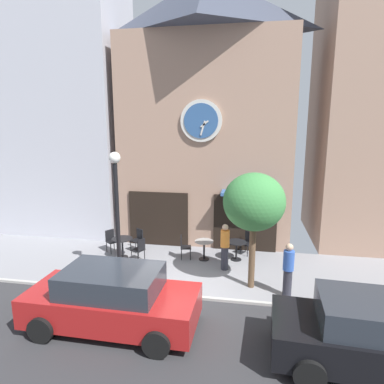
{
  "coord_description": "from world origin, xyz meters",
  "views": [
    {
      "loc": [
        2.05,
        -8.9,
        5.09
      ],
      "look_at": [
        0.11,
        2.13,
        2.79
      ],
      "focal_mm": 31.17,
      "sensor_mm": 36.0,
      "label": 1
    }
  ],
  "objects_px": {
    "street_tree": "(254,203)",
    "cafe_table_near_curb": "(122,243)",
    "parked_car_red": "(112,299)",
    "cafe_table_leftmost": "(236,247)",
    "cafe_chair_left_end": "(140,248)",
    "cafe_chair_under_awning": "(111,239)",
    "street_lamp": "(117,217)",
    "cafe_table_near_door": "(204,246)",
    "cafe_chair_facing_street": "(138,238)",
    "parked_car_black": "(378,336)",
    "pedestrian_blue": "(288,269)",
    "pedestrian_orange": "(225,246)",
    "cafe_chair_curbside": "(184,245)",
    "cafe_chair_by_entrance": "(248,241)"
  },
  "relations": [
    {
      "from": "pedestrian_blue",
      "to": "pedestrian_orange",
      "type": "xyz_separation_m",
      "value": [
        -1.99,
        1.58,
        0.0
      ]
    },
    {
      "from": "parked_car_red",
      "to": "street_tree",
      "type": "bearing_deg",
      "value": 38.55
    },
    {
      "from": "cafe_table_near_curb",
      "to": "cafe_table_leftmost",
      "type": "bearing_deg",
      "value": 6.92
    },
    {
      "from": "parked_car_red",
      "to": "cafe_chair_left_end",
      "type": "bearing_deg",
      "value": 99.35
    },
    {
      "from": "cafe_table_near_curb",
      "to": "cafe_table_near_door",
      "type": "distance_m",
      "value": 3.15
    },
    {
      "from": "cafe_table_near_door",
      "to": "cafe_chair_facing_street",
      "type": "distance_m",
      "value": 2.82
    },
    {
      "from": "cafe_chair_under_awning",
      "to": "cafe_chair_facing_street",
      "type": "xyz_separation_m",
      "value": [
        1.03,
        0.3,
        0.0
      ]
    },
    {
      "from": "cafe_table_leftmost",
      "to": "pedestrian_blue",
      "type": "distance_m",
      "value": 3.0
    },
    {
      "from": "street_lamp",
      "to": "cafe_chair_facing_street",
      "type": "relative_size",
      "value": 4.72
    },
    {
      "from": "street_lamp",
      "to": "parked_car_red",
      "type": "height_order",
      "value": "street_lamp"
    },
    {
      "from": "cafe_chair_under_awning",
      "to": "cafe_chair_facing_street",
      "type": "height_order",
      "value": "same"
    },
    {
      "from": "parked_car_red",
      "to": "cafe_chair_facing_street",
      "type": "bearing_deg",
      "value": 102.08
    },
    {
      "from": "pedestrian_blue",
      "to": "cafe_chair_left_end",
      "type": "bearing_deg",
      "value": 161.76
    },
    {
      "from": "street_tree",
      "to": "cafe_table_near_curb",
      "type": "xyz_separation_m",
      "value": [
        -4.9,
        1.54,
        -2.17
      ]
    },
    {
      "from": "street_lamp",
      "to": "cafe_chair_under_awning",
      "type": "xyz_separation_m",
      "value": [
        -1.3,
        2.32,
        -1.63
      ]
    },
    {
      "from": "cafe_chair_left_end",
      "to": "parked_car_black",
      "type": "distance_m",
      "value": 8.09
    },
    {
      "from": "street_tree",
      "to": "cafe_table_leftmost",
      "type": "relative_size",
      "value": 4.97
    },
    {
      "from": "street_tree",
      "to": "cafe_chair_facing_street",
      "type": "relative_size",
      "value": 4.08
    },
    {
      "from": "cafe_chair_under_awning",
      "to": "parked_car_red",
      "type": "distance_m",
      "value": 5.25
    },
    {
      "from": "cafe_chair_left_end",
      "to": "pedestrian_blue",
      "type": "xyz_separation_m",
      "value": [
        5.18,
        -1.71,
        0.33
      ]
    },
    {
      "from": "cafe_table_near_curb",
      "to": "parked_car_black",
      "type": "height_order",
      "value": "parked_car_black"
    },
    {
      "from": "street_tree",
      "to": "cafe_chair_under_awning",
      "type": "xyz_separation_m",
      "value": [
        -5.58,
        2.04,
        -2.22
      ]
    },
    {
      "from": "pedestrian_blue",
      "to": "parked_car_red",
      "type": "bearing_deg",
      "value": -152.74
    },
    {
      "from": "cafe_chair_left_end",
      "to": "street_lamp",
      "type": "bearing_deg",
      "value": -95.86
    },
    {
      "from": "cafe_table_near_curb",
      "to": "cafe_chair_left_end",
      "type": "bearing_deg",
      "value": -18.64
    },
    {
      "from": "cafe_chair_by_entrance",
      "to": "parked_car_red",
      "type": "xyz_separation_m",
      "value": [
        -3.32,
        -5.51,
        0.23
      ]
    },
    {
      "from": "cafe_chair_facing_street",
      "to": "cafe_chair_curbside",
      "type": "bearing_deg",
      "value": -13.55
    },
    {
      "from": "cafe_chair_under_awning",
      "to": "cafe_chair_left_end",
      "type": "height_order",
      "value": "same"
    },
    {
      "from": "cafe_table_leftmost",
      "to": "cafe_chair_left_end",
      "type": "relative_size",
      "value": 0.82
    },
    {
      "from": "pedestrian_orange",
      "to": "cafe_chair_curbside",
      "type": "bearing_deg",
      "value": 156.41
    },
    {
      "from": "pedestrian_blue",
      "to": "cafe_table_near_door",
      "type": "bearing_deg",
      "value": 140.8
    },
    {
      "from": "pedestrian_blue",
      "to": "pedestrian_orange",
      "type": "height_order",
      "value": "same"
    },
    {
      "from": "cafe_chair_under_awning",
      "to": "cafe_chair_left_end",
      "type": "distance_m",
      "value": 1.65
    },
    {
      "from": "street_lamp",
      "to": "cafe_table_near_door",
      "type": "bearing_deg",
      "value": 40.63
    },
    {
      "from": "street_tree",
      "to": "cafe_chair_left_end",
      "type": "distance_m",
      "value": 4.86
    },
    {
      "from": "cafe_chair_facing_street",
      "to": "pedestrian_orange",
      "type": "height_order",
      "value": "pedestrian_orange"
    },
    {
      "from": "cafe_table_leftmost",
      "to": "cafe_chair_facing_street",
      "type": "xyz_separation_m",
      "value": [
        -3.99,
        0.27,
        -0.0
      ]
    },
    {
      "from": "cafe_chair_under_awning",
      "to": "pedestrian_blue",
      "type": "xyz_separation_m",
      "value": [
        6.64,
        -2.47,
        0.33
      ]
    },
    {
      "from": "street_lamp",
      "to": "cafe_chair_facing_street",
      "type": "xyz_separation_m",
      "value": [
        -0.27,
        2.62,
        -1.63
      ]
    },
    {
      "from": "street_tree",
      "to": "cafe_chair_left_end",
      "type": "height_order",
      "value": "street_tree"
    },
    {
      "from": "cafe_chair_under_awning",
      "to": "cafe_chair_by_entrance",
      "type": "bearing_deg",
      "value": 7.46
    },
    {
      "from": "cafe_table_leftmost",
      "to": "pedestrian_blue",
      "type": "bearing_deg",
      "value": -57.02
    },
    {
      "from": "cafe_table_near_curb",
      "to": "cafe_table_leftmost",
      "type": "relative_size",
      "value": 1.08
    },
    {
      "from": "street_tree",
      "to": "cafe_chair_left_end",
      "type": "xyz_separation_m",
      "value": [
        -4.12,
        1.28,
        -2.22
      ]
    },
    {
      "from": "cafe_table_near_curb",
      "to": "cafe_chair_by_entrance",
      "type": "height_order",
      "value": "cafe_chair_by_entrance"
    },
    {
      "from": "cafe_chair_curbside",
      "to": "parked_car_black",
      "type": "height_order",
      "value": "parked_car_black"
    },
    {
      "from": "street_tree",
      "to": "cafe_table_near_door",
      "type": "distance_m",
      "value": 3.41
    },
    {
      "from": "cafe_chair_curbside",
      "to": "parked_car_black",
      "type": "xyz_separation_m",
      "value": [
        5.15,
        -5.08,
        0.23
      ]
    },
    {
      "from": "cafe_chair_facing_street",
      "to": "parked_car_black",
      "type": "relative_size",
      "value": 0.2
    },
    {
      "from": "street_lamp",
      "to": "parked_car_black",
      "type": "distance_m",
      "value": 7.61
    }
  ]
}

